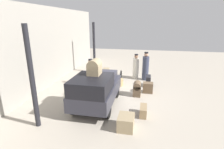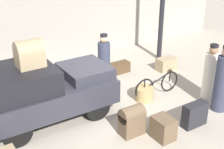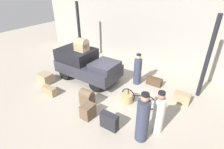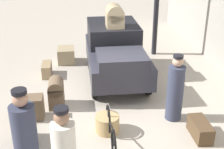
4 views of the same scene
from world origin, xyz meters
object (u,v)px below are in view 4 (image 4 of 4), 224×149
Objects in this scene: trunk_umber_medium at (32,107)px; trunk_large_brown at (66,55)px; trunk_on_truck_roof at (115,16)px; porter_lifting_near_truck at (26,142)px; suitcase_black_upright at (200,129)px; conductor_in_dark_uniform at (175,91)px; suitcase_small_leather at (26,130)px; trunk_barrel_dark at (56,92)px; wicker_basket at (107,124)px; truck at (115,51)px; suitcase_tan_flat at (47,70)px; bicycle at (111,131)px.

trunk_large_brown is at bearing 168.02° from trunk_umber_medium.
trunk_on_truck_roof is at bearing 134.76° from trunk_umber_medium.
porter_lifting_near_truck is 3.31× the size of trunk_umber_medium.
suitcase_black_upright is 4.10m from trunk_on_truck_roof.
conductor_in_dark_uniform is 0.88× the size of porter_lifting_near_truck.
trunk_barrel_dark is at bearing 159.83° from suitcase_small_leather.
trunk_on_truck_roof is at bearing 169.65° from wicker_basket.
trunk_on_truck_roof is (-2.66, -1.07, 1.13)m from conductor_in_dark_uniform.
truck is 1.83× the size of porter_lifting_near_truck.
suitcase_small_leather reaches higher than trunk_umber_medium.
suitcase_black_upright is 1.01× the size of trunk_barrel_dark.
wicker_basket is 1.75m from trunk_barrel_dark.
suitcase_black_upright is at bearing 43.55° from suitcase_tan_flat.
porter_lifting_near_truck is 5.75m from trunk_large_brown.
trunk_large_brown is at bearing -130.69° from trunk_on_truck_roof.
wicker_basket is 3.49m from trunk_on_truck_roof.
trunk_large_brown is 1.01× the size of suitcase_tan_flat.
bicycle reaches higher than suitcase_small_leather.
bicycle is at bearing 81.29° from suitcase_small_leather.
porter_lifting_near_truck is 2.24m from trunk_umber_medium.
wicker_basket is 0.80× the size of suitcase_small_leather.
truck is 3.40m from bicycle.
wicker_basket is 0.83× the size of trunk_on_truck_roof.
wicker_basket is at bearing 25.34° from suitcase_tan_flat.
trunk_umber_medium is at bearing -11.98° from trunk_large_brown.
suitcase_black_upright is at bearing 31.61° from trunk_large_brown.
trunk_barrel_dark is at bearing 133.16° from trunk_umber_medium.
conductor_in_dark_uniform is 4.74m from trunk_large_brown.
trunk_large_brown is (-5.69, 0.56, -0.58)m from porter_lifting_near_truck.
trunk_on_truck_roof is at bearing 135.25° from trunk_barrel_dark.
trunk_large_brown reaches higher than wicker_basket.
porter_lifting_near_truck is (4.20, -2.07, -0.02)m from truck.
wicker_basket is at bearing -177.36° from bicycle.
suitcase_black_upright is 1.36× the size of trunk_umber_medium.
trunk_large_brown reaches higher than suitcase_tan_flat.
truck is 2.95m from wicker_basket.
bicycle reaches higher than trunk_umber_medium.
conductor_in_dark_uniform is at bearing 118.98° from porter_lifting_near_truck.
truck is 4.76× the size of suitcase_tan_flat.
porter_lifting_near_truck is 2.76× the size of suitcase_small_leather.
truck is 2.20m from trunk_large_brown.
suitcase_black_upright is (0.44, 1.97, -0.01)m from wicker_basket.
trunk_on_truck_roof is at bearing 145.04° from suitcase_small_leather.
trunk_large_brown is 3.61m from trunk_umber_medium.
bicycle is 4.06m from suitcase_tan_flat.
conductor_in_dark_uniform reaches higher than trunk_umber_medium.
bicycle is 0.51m from wicker_basket.
trunk_on_truck_roof is (0.23, 2.09, 1.66)m from suitcase_tan_flat.
suitcase_tan_flat is 1.09× the size of trunk_on_truck_roof.
truck is 3.10m from trunk_umber_medium.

